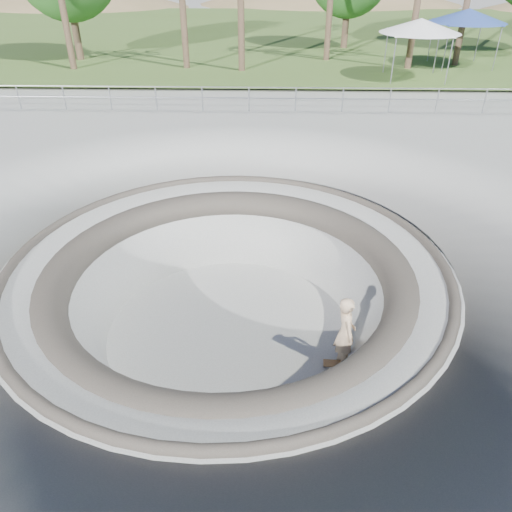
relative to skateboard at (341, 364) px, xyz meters
name	(u,v)px	position (x,y,z in m)	size (l,w,h in m)	color
ground	(228,265)	(-2.65, 1.26, 1.83)	(180.00, 180.00, 0.00)	#AAAAA5
skate_bowl	(230,326)	(-2.65, 1.26, 0.00)	(14.00, 14.00, 4.10)	#AAAAA5
grass_strip	(260,33)	(-2.65, 35.26, 2.05)	(180.00, 36.00, 0.12)	#466327
distant_hills	(294,68)	(1.13, 58.43, -5.19)	(103.20, 45.00, 28.60)	brown
safety_railing	(249,99)	(-2.65, 13.26, 2.52)	(25.00, 0.06, 1.03)	gray
skateboard	(341,364)	(0.00, 0.00, 0.00)	(0.83, 0.28, 0.09)	olive
skater	(345,333)	(0.00, 0.00, 0.93)	(0.67, 0.44, 1.83)	#D4B189
canopy_white	(421,26)	(5.78, 19.26, 4.65)	(5.74, 5.74, 2.90)	gray
canopy_blue	(468,16)	(9.23, 22.59, 4.76)	(5.99, 5.99, 3.03)	gray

